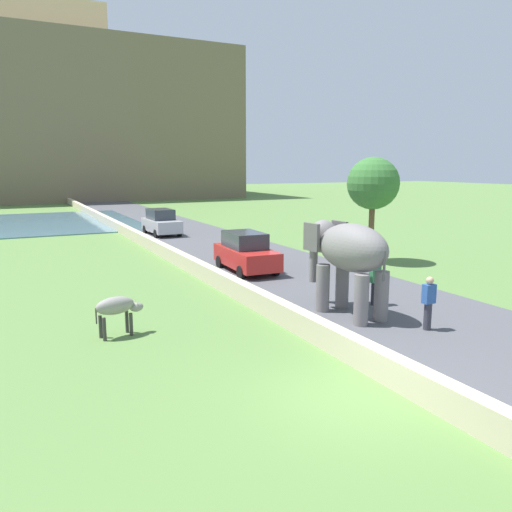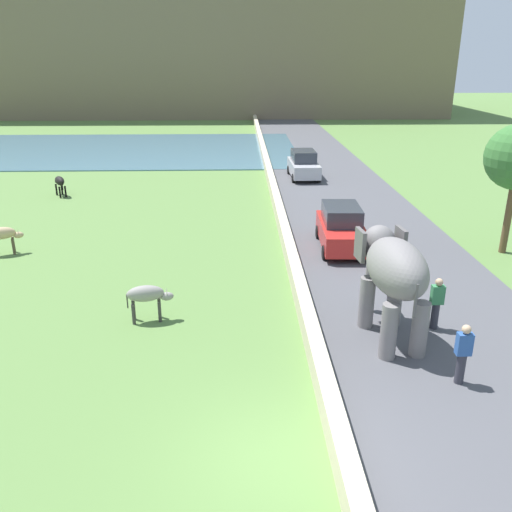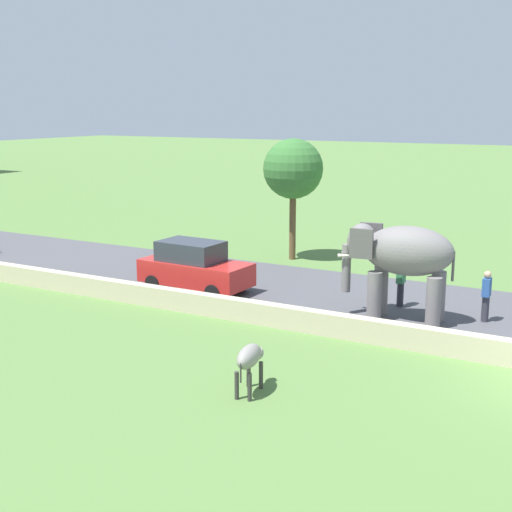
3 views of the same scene
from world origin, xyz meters
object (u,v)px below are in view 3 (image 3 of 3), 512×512
(person_beside_elephant, at_px, (401,282))
(person_trailing, at_px, (486,295))
(elephant, at_px, (400,257))
(car_red, at_px, (194,267))
(cow_grey, at_px, (250,358))

(person_beside_elephant, relative_size, person_trailing, 1.00)
(person_beside_elephant, distance_m, person_trailing, 2.78)
(elephant, xyz_separation_m, person_trailing, (1.15, -2.35, -1.16))
(person_beside_elephant, height_order, person_trailing, same)
(person_beside_elephant, bearing_deg, elephant, -164.46)
(person_trailing, xyz_separation_m, car_red, (-1.13, 9.82, 0.03))
(elephant, relative_size, cow_grey, 2.49)
(car_red, distance_m, cow_grey, 9.33)
(elephant, height_order, person_beside_elephant, elephant)
(elephant, relative_size, car_red, 0.87)
(elephant, bearing_deg, person_trailing, -63.85)
(elephant, height_order, cow_grey, elephant)
(car_red, relative_size, cow_grey, 2.87)
(elephant, height_order, person_trailing, elephant)
(person_trailing, relative_size, cow_grey, 1.15)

